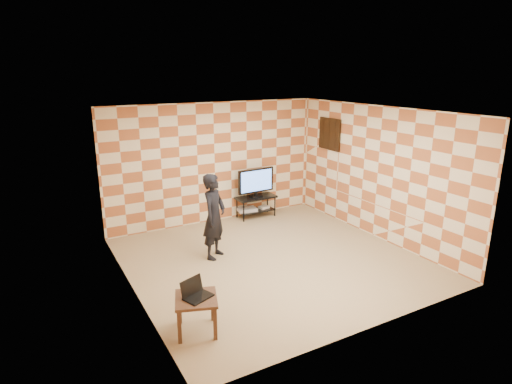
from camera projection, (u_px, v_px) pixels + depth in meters
floor at (272, 260)px, 7.87m from camera, size 5.00×5.00×0.00m
wall_back at (215, 163)px, 9.60m from camera, size 5.00×0.02×2.70m
wall_front at (376, 236)px, 5.40m from camera, size 5.00×0.02×2.70m
wall_left at (129, 212)px, 6.33m from camera, size 0.02×5.00×2.70m
wall_right at (378, 173)px, 8.67m from camera, size 0.02×5.00×2.70m
ceiling at (274, 111)px, 7.13m from camera, size 5.00×5.00×0.02m
wall_art at (330, 134)px, 9.79m from camera, size 0.04×0.72×0.72m
tv_stand at (256, 202)px, 10.08m from camera, size 0.95×0.43×0.50m
tv at (256, 181)px, 9.94m from camera, size 0.92×0.19×0.67m
dvd_player at (247, 209)px, 10.04m from camera, size 0.47×0.37×0.07m
game_console at (264, 207)px, 10.24m from camera, size 0.27×0.22×0.05m
side_table at (196, 304)px, 5.62m from camera, size 0.69×0.69×0.50m
laptop at (196, 293)px, 5.61m from camera, size 0.43×0.39×0.24m
person at (214, 216)px, 7.79m from camera, size 0.69×0.67×1.59m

